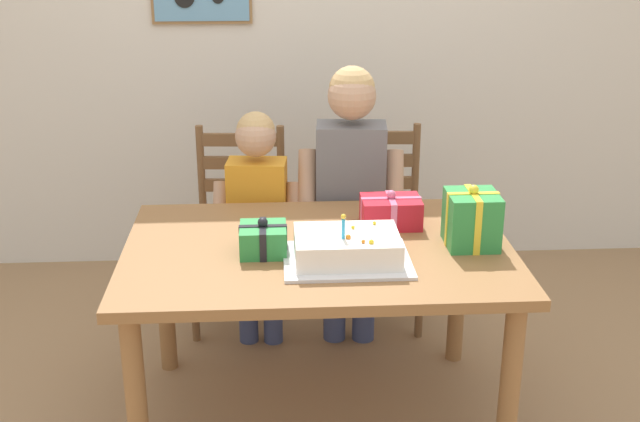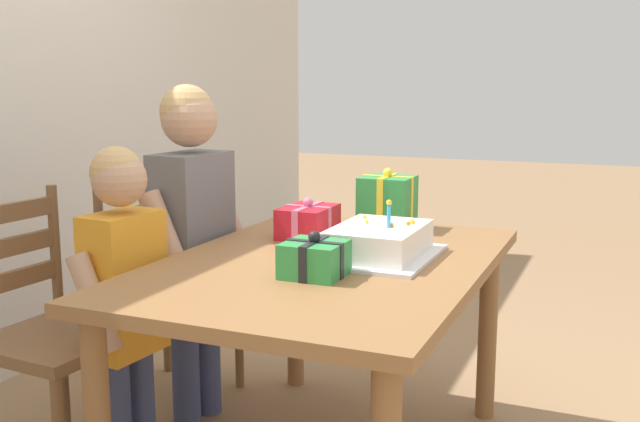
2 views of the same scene
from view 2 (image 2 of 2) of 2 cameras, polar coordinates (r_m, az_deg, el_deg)
name	(u,v)px [view 2 (image 2 of 2)]	position (r m, az deg, el deg)	size (l,w,h in m)	color
dining_table	(327,288)	(2.34, 0.52, -5.94)	(1.41, 0.96, 0.72)	olive
birthday_cake	(379,243)	(2.35, 4.56, -2.45)	(0.44, 0.34, 0.19)	silver
gift_box_red_large	(314,259)	(2.11, -0.43, -3.72)	(0.17, 0.17, 0.14)	#2D8E42
gift_box_beside_cake	(308,222)	(2.64, -0.92, -0.82)	(0.23, 0.17, 0.15)	red
gift_box_corner_small	(387,202)	(2.81, 5.22, 0.67)	(0.19, 0.20, 0.23)	#2D8E42
chair_left	(47,333)	(2.59, -20.29, -8.83)	(0.45, 0.45, 0.92)	brown
chair_right	(164,284)	(3.06, -11.98, -5.50)	(0.45, 0.45, 0.92)	brown
child_older	(193,221)	(2.74, -9.80, -0.78)	(0.47, 0.27, 1.26)	#38426B
child_younger	(124,278)	(2.44, -14.87, -5.05)	(0.40, 0.24, 1.08)	#38426B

